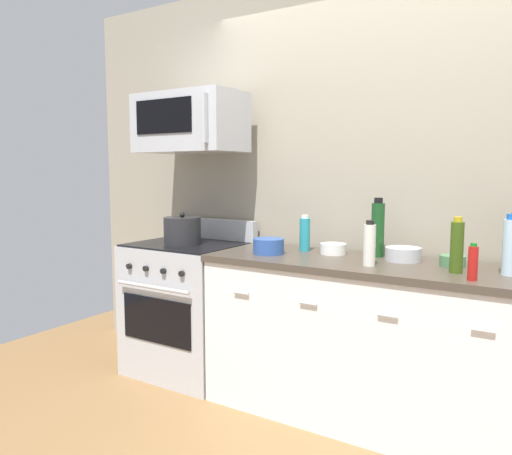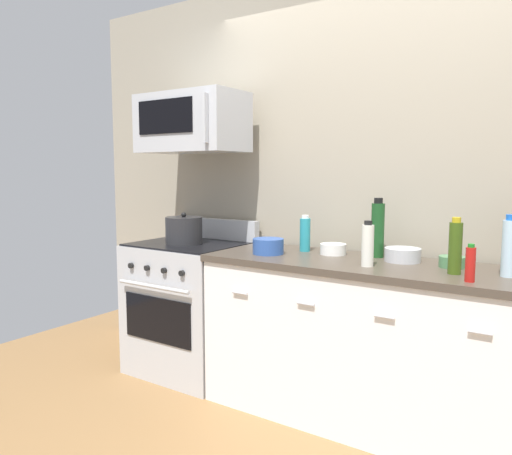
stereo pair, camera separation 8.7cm
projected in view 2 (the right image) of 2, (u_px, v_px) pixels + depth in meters
The scene contains 16 objects.
ground_plane at pixel (363, 419), 2.86m from camera, with size 5.95×5.95×0.00m, color olive.
back_wall at pixel (394, 183), 3.05m from camera, with size 4.95×0.10×2.70m, color #9E937F.
counter_unit at pixel (365, 342), 2.81m from camera, with size 1.86×0.66×0.92m.
range_oven at pixel (190, 306), 3.53m from camera, with size 0.76×0.69×1.07m.
microwave at pixel (192, 123), 3.42m from camera, with size 0.74×0.44×0.40m.
bottle_olive_oil at pixel (455, 247), 2.42m from camera, with size 0.06×0.06×0.28m.
bottle_hot_sauce_red at pixel (470, 264), 2.25m from camera, with size 0.04×0.04×0.17m.
bottle_water_clear at pixel (509, 248), 2.35m from camera, with size 0.07×0.07×0.30m.
bottle_dish_soap at pixel (305, 234), 3.12m from camera, with size 0.07×0.07×0.23m.
bottle_wine_green at pixel (378, 229), 2.89m from camera, with size 0.08×0.08×0.35m.
bottle_vinegar_white at pixel (368, 245), 2.62m from camera, with size 0.06×0.06×0.24m.
bowl_white_ceramic at pixel (333, 249), 3.00m from camera, with size 0.16×0.16×0.06m.
bowl_green_glaze at pixel (452, 262), 2.60m from camera, with size 0.13×0.13×0.06m.
bowl_blue_mixing at pixel (268, 246), 3.02m from camera, with size 0.19×0.19×0.09m.
bowl_steel_prep at pixel (403, 254), 2.77m from camera, with size 0.20×0.20×0.08m.
stockpot at pixel (184, 230), 3.42m from camera, with size 0.25×0.25×0.22m.
Camera 2 is at (0.99, -2.61, 1.42)m, focal length 34.87 mm.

